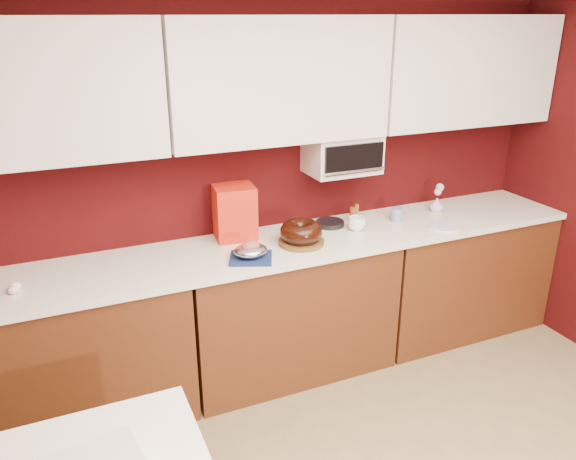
% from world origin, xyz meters
% --- Properties ---
extents(wall_back, '(4.00, 0.02, 2.50)m').
position_xyz_m(wall_back, '(0.00, 2.25, 1.25)').
color(wall_back, '#370708').
rests_on(wall_back, floor).
extents(base_cabinet_left, '(1.31, 0.58, 0.86)m').
position_xyz_m(base_cabinet_left, '(-1.33, 1.94, 0.43)').
color(base_cabinet_left, '#502710').
rests_on(base_cabinet_left, floor).
extents(base_cabinet_center, '(1.31, 0.58, 0.86)m').
position_xyz_m(base_cabinet_center, '(0.00, 1.94, 0.43)').
color(base_cabinet_center, '#502710').
rests_on(base_cabinet_center, floor).
extents(base_cabinet_right, '(1.31, 0.58, 0.86)m').
position_xyz_m(base_cabinet_right, '(1.33, 1.94, 0.43)').
color(base_cabinet_right, '#502710').
rests_on(base_cabinet_right, floor).
extents(countertop, '(4.00, 0.62, 0.04)m').
position_xyz_m(countertop, '(0.00, 1.94, 0.88)').
color(countertop, white).
rests_on(countertop, base_cabinet_center).
extents(upper_cabinet_left, '(1.31, 0.33, 0.70)m').
position_xyz_m(upper_cabinet_left, '(-1.33, 2.08, 1.85)').
color(upper_cabinet_left, white).
rests_on(upper_cabinet_left, wall_back).
extents(upper_cabinet_center, '(1.31, 0.33, 0.70)m').
position_xyz_m(upper_cabinet_center, '(0.00, 2.08, 1.85)').
color(upper_cabinet_center, white).
rests_on(upper_cabinet_center, wall_back).
extents(upper_cabinet_right, '(1.31, 0.33, 0.70)m').
position_xyz_m(upper_cabinet_right, '(1.33, 2.08, 1.85)').
color(upper_cabinet_right, white).
rests_on(upper_cabinet_right, wall_back).
extents(toaster_oven, '(0.45, 0.30, 0.25)m').
position_xyz_m(toaster_oven, '(0.45, 2.10, 1.38)').
color(toaster_oven, white).
rests_on(toaster_oven, upper_cabinet_center).
extents(toaster_oven_door, '(0.40, 0.02, 0.18)m').
position_xyz_m(toaster_oven_door, '(0.45, 1.94, 1.38)').
color(toaster_oven_door, black).
rests_on(toaster_oven_door, toaster_oven).
extents(toaster_oven_handle, '(0.42, 0.02, 0.02)m').
position_xyz_m(toaster_oven_handle, '(0.45, 1.93, 1.30)').
color(toaster_oven_handle, silver).
rests_on(toaster_oven_handle, toaster_oven).
extents(cake_base, '(0.31, 0.31, 0.03)m').
position_xyz_m(cake_base, '(0.06, 1.88, 0.91)').
color(cake_base, brown).
rests_on(cake_base, countertop).
extents(bundt_cake, '(0.33, 0.33, 0.10)m').
position_xyz_m(bundt_cake, '(0.06, 1.88, 0.98)').
color(bundt_cake, black).
rests_on(bundt_cake, cake_base).
extents(navy_towel, '(0.30, 0.28, 0.02)m').
position_xyz_m(navy_towel, '(-0.30, 1.78, 0.91)').
color(navy_towel, navy).
rests_on(navy_towel, countertop).
extents(foil_ham_nest, '(0.20, 0.17, 0.07)m').
position_xyz_m(foil_ham_nest, '(-0.30, 1.78, 0.96)').
color(foil_ham_nest, silver).
rests_on(foil_ham_nest, navy_towel).
extents(roasted_ham, '(0.12, 0.10, 0.07)m').
position_xyz_m(roasted_ham, '(-0.30, 1.78, 0.98)').
color(roasted_ham, '#B55652').
rests_on(roasted_ham, foil_ham_nest).
extents(pandoro_box, '(0.27, 0.25, 0.33)m').
position_xyz_m(pandoro_box, '(-0.27, 2.14, 1.07)').
color(pandoro_box, '#BA0C14').
rests_on(pandoro_box, countertop).
extents(dark_pan, '(0.22, 0.22, 0.03)m').
position_xyz_m(dark_pan, '(0.37, 2.09, 0.92)').
color(dark_pan, black).
rests_on(dark_pan, countertop).
extents(coffee_mug, '(0.14, 0.14, 0.11)m').
position_xyz_m(coffee_mug, '(0.48, 1.94, 0.95)').
color(coffee_mug, white).
rests_on(coffee_mug, countertop).
extents(blue_jar, '(0.10, 0.10, 0.09)m').
position_xyz_m(blue_jar, '(0.82, 1.99, 0.95)').
color(blue_jar, navy).
rests_on(blue_jar, countertop).
extents(flower_vase, '(0.10, 0.10, 0.11)m').
position_xyz_m(flower_vase, '(1.18, 2.03, 0.96)').
color(flower_vase, silver).
rests_on(flower_vase, countertop).
extents(flower_pink, '(0.05, 0.05, 0.05)m').
position_xyz_m(flower_pink, '(1.18, 2.03, 1.05)').
color(flower_pink, pink).
rests_on(flower_pink, flower_vase).
extents(flower_blue, '(0.06, 0.06, 0.06)m').
position_xyz_m(flower_blue, '(1.21, 2.05, 1.07)').
color(flower_blue, '#91C4E9').
rests_on(flower_blue, flower_vase).
extents(china_plate, '(0.24, 0.24, 0.01)m').
position_xyz_m(china_plate, '(1.04, 1.76, 0.91)').
color(china_plate, white).
rests_on(china_plate, countertop).
extents(amber_bottle, '(0.04, 0.04, 0.11)m').
position_xyz_m(amber_bottle, '(0.53, 2.08, 0.95)').
color(amber_bottle, brown).
rests_on(amber_bottle, countertop).
extents(egg_left, '(0.07, 0.06, 0.05)m').
position_xyz_m(egg_left, '(-1.52, 1.90, 0.92)').
color(egg_left, white).
rests_on(egg_left, countertop).
extents(egg_right, '(0.06, 0.05, 0.04)m').
position_xyz_m(egg_right, '(-1.52, 1.86, 0.92)').
color(egg_right, silver).
rests_on(egg_right, countertop).
extents(amber_bottle_tall, '(0.04, 0.04, 0.10)m').
position_xyz_m(amber_bottle_tall, '(0.60, 2.14, 0.95)').
color(amber_bottle_tall, brown).
rests_on(amber_bottle_tall, countertop).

